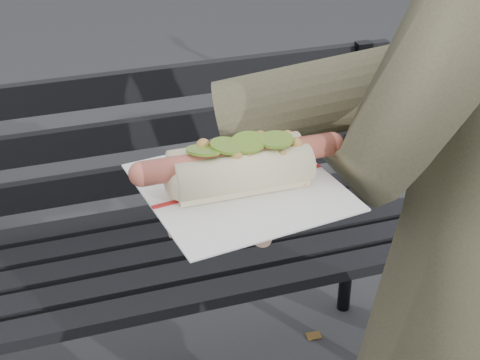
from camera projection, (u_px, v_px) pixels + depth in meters
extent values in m
cylinder|color=black|center=(403.00, 323.00, 1.95)|extent=(0.04, 0.04, 0.45)
cylinder|color=black|center=(348.00, 250.00, 2.23)|extent=(0.04, 0.04, 0.45)
cube|color=black|center=(151.00, 307.00, 1.64)|extent=(1.50, 0.07, 0.03)
cube|color=black|center=(143.00, 283.00, 1.71)|extent=(1.50, 0.07, 0.03)
cube|color=black|center=(135.00, 261.00, 1.79)|extent=(1.50, 0.07, 0.03)
cube|color=black|center=(128.00, 240.00, 1.86)|extent=(1.50, 0.07, 0.03)
cube|color=black|center=(122.00, 221.00, 1.93)|extent=(1.50, 0.07, 0.03)
cube|color=black|center=(357.00, 115.00, 2.02)|extent=(0.04, 0.03, 0.42)
cube|color=black|center=(117.00, 182.00, 1.91)|extent=(1.50, 0.02, 0.08)
cube|color=black|center=(112.00, 137.00, 1.84)|extent=(1.50, 0.02, 0.08)
cube|color=black|center=(107.00, 89.00, 1.77)|extent=(1.50, 0.02, 0.08)
cylinder|color=#4D4433|center=(427.00, 76.00, 0.86)|extent=(0.51, 0.23, 0.19)
cylinder|color=#D8A384|center=(273.00, 186.00, 0.77)|extent=(0.09, 0.08, 0.07)
ellipsoid|color=#D8A384|center=(240.00, 201.00, 0.76)|extent=(0.10, 0.12, 0.03)
cylinder|color=#D8A384|center=(196.00, 224.00, 0.72)|extent=(0.06, 0.02, 0.02)
cylinder|color=#D8A384|center=(191.00, 213.00, 0.73)|extent=(0.06, 0.02, 0.02)
cylinder|color=#D8A384|center=(186.00, 203.00, 0.75)|extent=(0.06, 0.02, 0.02)
cylinder|color=#D8A384|center=(181.00, 193.00, 0.77)|extent=(0.06, 0.02, 0.02)
cylinder|color=#D8A384|center=(267.00, 226.00, 0.71)|extent=(0.04, 0.05, 0.02)
cube|color=white|center=(240.00, 187.00, 0.75)|extent=(0.21, 0.21, 0.00)
cube|color=#B21E1E|center=(240.00, 185.00, 0.75)|extent=(0.19, 0.03, 0.00)
cylinder|color=#C35D4B|center=(240.00, 158.00, 0.73)|extent=(0.20, 0.03, 0.02)
sphere|color=#C35D4B|center=(141.00, 174.00, 0.71)|extent=(0.02, 0.03, 0.02)
sphere|color=#C35D4B|center=(332.00, 144.00, 0.76)|extent=(0.02, 0.03, 0.02)
sphere|color=#9E6B2D|center=(236.00, 157.00, 0.72)|extent=(0.01, 0.01, 0.01)
sphere|color=#9E6B2D|center=(277.00, 145.00, 0.74)|extent=(0.01, 0.01, 0.01)
sphere|color=#9E6B2D|center=(296.00, 141.00, 0.74)|extent=(0.01, 0.01, 0.01)
sphere|color=#9E6B2D|center=(202.00, 168.00, 0.71)|extent=(0.01, 0.01, 0.01)
sphere|color=#9E6B2D|center=(280.00, 135.00, 0.76)|extent=(0.01, 0.01, 0.01)
sphere|color=#9E6B2D|center=(225.00, 147.00, 0.75)|extent=(0.01, 0.01, 0.01)
sphere|color=#9E6B2D|center=(226.00, 159.00, 0.72)|extent=(0.01, 0.01, 0.01)
sphere|color=#9E6B2D|center=(275.00, 148.00, 0.74)|extent=(0.01, 0.01, 0.01)
sphere|color=#9E6B2D|center=(249.00, 159.00, 0.72)|extent=(0.01, 0.01, 0.01)
sphere|color=#9E6B2D|center=(215.00, 154.00, 0.73)|extent=(0.01, 0.01, 0.01)
sphere|color=#9E6B2D|center=(282.00, 154.00, 0.72)|extent=(0.01, 0.01, 0.01)
sphere|color=#9E6B2D|center=(276.00, 143.00, 0.74)|extent=(0.01, 0.01, 0.01)
sphere|color=#9E6B2D|center=(297.00, 144.00, 0.75)|extent=(0.01, 0.01, 0.01)
sphere|color=#9E6B2D|center=(296.00, 144.00, 0.74)|extent=(0.01, 0.01, 0.01)
sphere|color=#9E6B2D|center=(216.00, 149.00, 0.73)|extent=(0.01, 0.01, 0.01)
sphere|color=#9E6B2D|center=(288.00, 136.00, 0.76)|extent=(0.01, 0.01, 0.01)
sphere|color=#9E6B2D|center=(252.00, 140.00, 0.74)|extent=(0.01, 0.01, 0.01)
sphere|color=#9E6B2D|center=(245.00, 138.00, 0.75)|extent=(0.01, 0.01, 0.01)
sphere|color=#9E6B2D|center=(253.00, 143.00, 0.75)|extent=(0.01, 0.01, 0.01)
sphere|color=#9E6B2D|center=(218.00, 162.00, 0.72)|extent=(0.01, 0.01, 0.01)
sphere|color=#9E6B2D|center=(227.00, 160.00, 0.72)|extent=(0.01, 0.01, 0.01)
sphere|color=#9E6B2D|center=(242.00, 139.00, 0.75)|extent=(0.01, 0.01, 0.01)
sphere|color=#9E6B2D|center=(203.00, 146.00, 0.73)|extent=(0.01, 0.01, 0.01)
sphere|color=#9E6B2D|center=(269.00, 141.00, 0.75)|extent=(0.01, 0.01, 0.01)
sphere|color=#9E6B2D|center=(269.00, 138.00, 0.76)|extent=(0.01, 0.01, 0.01)
sphere|color=#9E6B2D|center=(261.00, 137.00, 0.75)|extent=(0.01, 0.01, 0.01)
cylinder|color=olive|center=(204.00, 150.00, 0.72)|extent=(0.04, 0.04, 0.01)
cylinder|color=olive|center=(228.00, 146.00, 0.72)|extent=(0.04, 0.04, 0.01)
cylinder|color=olive|center=(248.00, 142.00, 0.73)|extent=(0.04, 0.04, 0.01)
cylinder|color=olive|center=(276.00, 140.00, 0.73)|extent=(0.04, 0.04, 0.01)
cube|color=brown|center=(354.00, 146.00, 3.27)|extent=(0.08, 0.09, 0.00)
cube|color=brown|center=(264.00, 151.00, 3.24)|extent=(0.09, 0.10, 0.00)
cube|color=brown|center=(314.00, 336.00, 2.23)|extent=(0.05, 0.03, 0.00)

